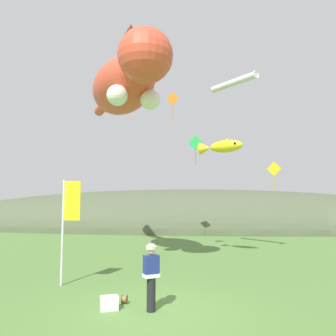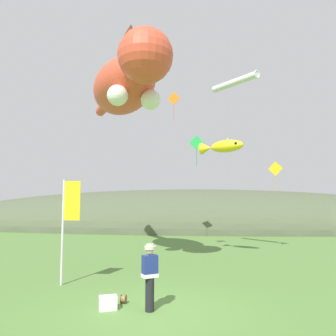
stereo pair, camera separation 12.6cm
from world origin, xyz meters
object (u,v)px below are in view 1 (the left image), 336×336
object	(u,v)px
kite_spool	(124,299)
festival_banner_pole	(68,216)
festival_attendant	(151,275)
kite_diamond_green	(196,143)
kite_giant_cat	(127,83)
picnic_cooler	(109,303)
kite_tube_streamer	(234,82)
kite_diamond_orange	(173,99)
kite_diamond_gold	(274,169)
kite_fish_windsock	(221,147)

from	to	relation	value
kite_spool	festival_banner_pole	xyz separation A→B (m)	(-2.49, 1.77, 2.29)
festival_attendant	kite_diamond_green	bearing A→B (deg)	83.38
festival_banner_pole	kite_giant_cat	size ratio (longest dim) A/B	0.41
kite_spool	picnic_cooler	distance (m)	0.64
festival_attendant	picnic_cooler	distance (m)	1.39
kite_spool	kite_tube_streamer	size ratio (longest dim) A/B	0.10
picnic_cooler	kite_diamond_orange	xyz separation A→B (m)	(0.86, 11.48, 9.26)
festival_attendant	picnic_cooler	bearing A→B (deg)	178.95
festival_attendant	festival_banner_pole	xyz separation A→B (m)	(-3.35, 2.36, 1.46)
kite_tube_streamer	kite_diamond_orange	bearing A→B (deg)	138.78
kite_diamond_gold	kite_spool	bearing A→B (deg)	-123.44
festival_banner_pole	kite_tube_streamer	size ratio (longest dim) A/B	1.52
kite_spool	kite_diamond_orange	xyz separation A→B (m)	(0.57, 10.91, 9.32)
festival_attendant	kite_tube_streamer	bearing A→B (deg)	68.74
kite_giant_cat	kite_diamond_green	size ratio (longest dim) A/B	5.03
kite_fish_windsock	kite_diamond_green	xyz separation A→B (m)	(-1.33, 2.16, 0.57)
festival_banner_pole	kite_diamond_green	world-z (taller)	kite_diamond_green
festival_attendant	kite_diamond_green	distance (m)	11.38
kite_fish_windsock	kite_diamond_orange	distance (m)	5.94
festival_attendant	kite_diamond_orange	bearing A→B (deg)	91.47
festival_attendant	kite_spool	size ratio (longest dim) A/B	7.19
kite_fish_windsock	kite_diamond_gold	xyz separation A→B (m)	(3.24, 2.74, -0.95)
kite_diamond_orange	kite_tube_streamer	bearing A→B (deg)	-41.22
festival_attendant	kite_giant_cat	world-z (taller)	kite_giant_cat
kite_giant_cat	kite_diamond_gold	xyz separation A→B (m)	(7.88, 4.35, -3.92)
kite_diamond_orange	kite_diamond_gold	xyz separation A→B (m)	(6.03, -0.92, -4.70)
kite_spool	kite_diamond_green	size ratio (longest dim) A/B	0.14
kite_fish_windsock	festival_banner_pole	bearing A→B (deg)	-136.86
festival_banner_pole	kite_fish_windsock	bearing A→B (deg)	43.14
festival_banner_pole	kite_diamond_gold	world-z (taller)	kite_diamond_gold
kite_spool	kite_diamond_green	xyz separation A→B (m)	(2.02, 9.41, 6.15)
kite_fish_windsock	kite_diamond_orange	world-z (taller)	kite_diamond_orange
picnic_cooler	kite_fish_windsock	bearing A→B (deg)	64.97
kite_tube_streamer	kite_diamond_green	world-z (taller)	kite_tube_streamer
festival_banner_pole	kite_tube_streamer	world-z (taller)	kite_tube_streamer
festival_attendant	kite_fish_windsock	size ratio (longest dim) A/B	0.75
kite_diamond_green	kite_giant_cat	bearing A→B (deg)	-131.17
kite_fish_windsock	kite_diamond_green	distance (m)	2.60
picnic_cooler	kite_diamond_gold	xyz separation A→B (m)	(6.89, 10.55, 4.56)
kite_giant_cat	kite_fish_windsock	world-z (taller)	kite_giant_cat
kite_diamond_orange	kite_diamond_green	world-z (taller)	kite_diamond_orange
kite_fish_windsock	kite_diamond_green	size ratio (longest dim) A/B	1.32
kite_fish_windsock	kite_diamond_green	bearing A→B (deg)	121.64
kite_spool	kite_diamond_orange	bearing A→B (deg)	87.03
kite_fish_windsock	kite_tube_streamer	distance (m)	3.70
festival_attendant	festival_banner_pole	distance (m)	4.35
picnic_cooler	kite_tube_streamer	distance (m)	13.12
kite_giant_cat	kite_diamond_gold	distance (m)	9.81
festival_attendant	picnic_cooler	xyz separation A→B (m)	(-1.15, 0.02, -0.77)
festival_banner_pole	kite_tube_streamer	distance (m)	11.27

